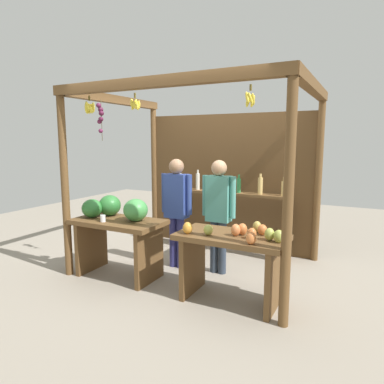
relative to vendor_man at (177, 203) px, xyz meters
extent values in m
plane|color=gray|center=(0.28, 0.15, -0.93)|extent=(12.00, 12.00, 0.00)
cylinder|color=brown|center=(-1.17, -0.92, 0.32)|extent=(0.10, 0.10, 2.50)
cylinder|color=brown|center=(1.73, -0.92, 0.32)|extent=(0.10, 0.10, 2.50)
cylinder|color=brown|center=(-1.17, 1.21, 0.32)|extent=(0.10, 0.10, 2.50)
cylinder|color=brown|center=(1.73, 1.21, 0.32)|extent=(0.10, 0.10, 2.50)
cube|color=brown|center=(0.28, -0.92, 1.51)|extent=(3.00, 0.12, 0.12)
cube|color=brown|center=(-1.17, 0.15, 1.51)|extent=(0.12, 2.23, 0.12)
cube|color=brown|center=(1.73, 0.15, 1.51)|extent=(0.12, 2.23, 0.12)
cube|color=#52381E|center=(0.28, 1.23, 0.19)|extent=(2.90, 0.04, 2.25)
cylinder|color=brown|center=(-0.08, -0.81, 1.40)|extent=(0.02, 0.02, 0.06)
ellipsoid|color=yellow|center=(-0.06, -0.81, 1.28)|extent=(0.04, 0.07, 0.11)
ellipsoid|color=yellow|center=(-0.05, -0.78, 1.29)|extent=(0.05, 0.05, 0.11)
ellipsoid|color=yellow|center=(-0.09, -0.77, 1.29)|extent=(0.07, 0.04, 0.11)
ellipsoid|color=yellow|center=(-0.11, -0.78, 1.31)|extent=(0.06, 0.06, 0.11)
ellipsoid|color=yellow|center=(-0.11, -0.80, 1.28)|extent=(0.04, 0.07, 0.11)
ellipsoid|color=yellow|center=(-0.11, -0.83, 1.31)|extent=(0.05, 0.06, 0.11)
ellipsoid|color=yellow|center=(-0.08, -0.84, 1.29)|extent=(0.07, 0.04, 0.11)
ellipsoid|color=yellow|center=(-0.06, -0.83, 1.28)|extent=(0.07, 0.06, 0.11)
cylinder|color=brown|center=(1.30, -0.78, 1.40)|extent=(0.02, 0.02, 0.06)
ellipsoid|color=yellow|center=(1.32, -0.78, 1.28)|extent=(0.04, 0.08, 0.13)
ellipsoid|color=yellow|center=(1.31, -0.73, 1.27)|extent=(0.07, 0.04, 0.13)
ellipsoid|color=yellow|center=(1.26, -0.76, 1.27)|extent=(0.05, 0.06, 0.13)
ellipsoid|color=yellow|center=(1.27, -0.80, 1.30)|extent=(0.07, 0.07, 0.13)
ellipsoid|color=yellow|center=(1.30, -0.80, 1.29)|extent=(0.08, 0.05, 0.13)
cylinder|color=brown|center=(-0.74, -0.86, 1.40)|extent=(0.02, 0.02, 0.06)
ellipsoid|color=yellow|center=(-0.71, -0.86, 1.27)|extent=(0.04, 0.08, 0.13)
ellipsoid|color=yellow|center=(-0.70, -0.83, 1.29)|extent=(0.05, 0.05, 0.13)
ellipsoid|color=yellow|center=(-0.73, -0.83, 1.28)|extent=(0.08, 0.05, 0.13)
ellipsoid|color=yellow|center=(-0.75, -0.83, 1.27)|extent=(0.06, 0.05, 0.13)
ellipsoid|color=yellow|center=(-0.77, -0.84, 1.27)|extent=(0.05, 0.06, 0.13)
ellipsoid|color=yellow|center=(-0.78, -0.88, 1.30)|extent=(0.05, 0.06, 0.13)
ellipsoid|color=yellow|center=(-0.76, -0.90, 1.27)|extent=(0.06, 0.05, 0.13)
ellipsoid|color=yellow|center=(-0.73, -0.90, 1.30)|extent=(0.07, 0.04, 0.13)
ellipsoid|color=yellow|center=(-0.72, -0.87, 1.27)|extent=(0.06, 0.07, 0.13)
cylinder|color=#4C422D|center=(-0.87, -0.51, 1.15)|extent=(0.01, 0.01, 0.55)
sphere|color=#511938|center=(-0.89, -0.53, 1.35)|extent=(0.07, 0.07, 0.07)
sphere|color=#47142D|center=(-0.88, -0.51, 1.29)|extent=(0.07, 0.07, 0.07)
sphere|color=#47142D|center=(-0.86, -0.52, 1.24)|extent=(0.07, 0.07, 0.07)
sphere|color=#47142D|center=(-0.87, -0.52, 1.17)|extent=(0.07, 0.07, 0.07)
sphere|color=#601E42|center=(-0.90, -0.52, 1.13)|extent=(0.06, 0.06, 0.06)
sphere|color=#601E42|center=(-0.87, -0.53, 1.01)|extent=(0.06, 0.06, 0.06)
cube|color=brown|center=(-0.52, -0.65, -0.19)|extent=(1.22, 0.64, 0.06)
cube|color=brown|center=(-1.01, -0.65, -0.57)|extent=(0.06, 0.58, 0.72)
cube|color=brown|center=(-0.03, -0.65, -0.57)|extent=(0.06, 0.58, 0.72)
ellipsoid|color=#2D7533|center=(-0.79, -0.50, -0.01)|extent=(0.43, 0.43, 0.29)
ellipsoid|color=#2D7533|center=(-0.92, -0.70, -0.03)|extent=(0.35, 0.35, 0.25)
ellipsoid|color=#429347|center=(-0.27, -0.60, -0.01)|extent=(0.43, 0.43, 0.29)
cylinder|color=white|center=(-0.62, -0.83, -0.11)|extent=(0.07, 0.07, 0.09)
cube|color=brown|center=(1.08, -0.65, -0.19)|extent=(1.22, 0.64, 0.06)
cube|color=brown|center=(0.59, -0.65, -0.57)|extent=(0.06, 0.58, 0.72)
cube|color=brown|center=(1.57, -0.65, -0.57)|extent=(0.06, 0.58, 0.72)
ellipsoid|color=#CC7038|center=(1.38, -0.90, -0.09)|extent=(0.11, 0.11, 0.13)
ellipsoid|color=gold|center=(0.62, -0.84, -0.09)|extent=(0.15, 0.15, 0.14)
ellipsoid|color=#CC7038|center=(1.18, -0.61, -0.09)|extent=(0.12, 0.12, 0.13)
ellipsoid|color=#A8B24C|center=(1.61, -0.72, -0.09)|extent=(0.14, 0.14, 0.14)
ellipsoid|color=#B79E47|center=(1.30, -0.43, -0.09)|extent=(0.13, 0.13, 0.13)
ellipsoid|color=#CC7038|center=(1.38, -0.51, -0.10)|extent=(0.15, 0.15, 0.12)
ellipsoid|color=#E07F47|center=(1.13, -0.68, -0.09)|extent=(0.11, 0.11, 0.13)
ellipsoid|color=#A8B24C|center=(0.85, -0.78, -0.10)|extent=(0.14, 0.14, 0.12)
ellipsoid|color=#CC7038|center=(1.33, -0.72, -0.09)|extent=(0.12, 0.12, 0.12)
ellipsoid|color=#A8B24C|center=(1.51, -0.68, -0.09)|extent=(0.13, 0.13, 0.13)
cube|color=brown|center=(-0.54, 0.94, -0.43)|extent=(0.05, 0.20, 1.00)
cube|color=brown|center=(1.35, 0.94, -0.43)|extent=(0.05, 0.20, 1.00)
cube|color=brown|center=(0.40, 0.94, 0.05)|extent=(1.89, 0.22, 0.04)
cylinder|color=silver|center=(-0.48, 0.94, 0.20)|extent=(0.07, 0.07, 0.26)
cylinder|color=silver|center=(-0.48, 0.94, 0.36)|extent=(0.03, 0.03, 0.06)
cylinder|color=silver|center=(-0.13, 0.94, 0.21)|extent=(0.06, 0.06, 0.27)
cylinder|color=silver|center=(-0.13, 0.94, 0.37)|extent=(0.03, 0.03, 0.06)
cylinder|color=silver|center=(0.22, 0.94, 0.20)|extent=(0.07, 0.07, 0.26)
cylinder|color=silver|center=(0.22, 0.94, 0.36)|extent=(0.03, 0.03, 0.06)
cylinder|color=#338C4C|center=(0.59, 0.94, 0.18)|extent=(0.06, 0.06, 0.23)
cylinder|color=#338C4C|center=(0.59, 0.94, 0.32)|extent=(0.03, 0.03, 0.06)
cylinder|color=#D8B266|center=(0.93, 0.94, 0.20)|extent=(0.07, 0.07, 0.26)
cylinder|color=#D8B266|center=(0.93, 0.94, 0.35)|extent=(0.03, 0.03, 0.06)
cylinder|color=#D8B266|center=(1.29, 0.94, 0.18)|extent=(0.08, 0.08, 0.22)
cylinder|color=#D8B266|center=(1.29, 0.94, 0.32)|extent=(0.03, 0.03, 0.06)
cylinder|color=navy|center=(-0.06, 0.00, -0.57)|extent=(0.11, 0.11, 0.73)
cylinder|color=navy|center=(0.06, 0.00, -0.57)|extent=(0.11, 0.11, 0.73)
cube|color=#2D428C|center=(0.00, 0.00, 0.11)|extent=(0.32, 0.19, 0.62)
cylinder|color=#2D428C|center=(-0.20, 0.00, 0.14)|extent=(0.08, 0.08, 0.56)
cylinder|color=#2D428C|center=(0.20, 0.00, 0.14)|extent=(0.08, 0.08, 0.56)
sphere|color=#997051|center=(0.00, 0.00, 0.52)|extent=(0.21, 0.21, 0.21)
cylinder|color=#2F3A49|center=(0.56, 0.07, -0.57)|extent=(0.11, 0.11, 0.73)
cylinder|color=#2F3A49|center=(0.68, 0.07, -0.57)|extent=(0.11, 0.11, 0.73)
cube|color=teal|center=(0.62, 0.07, 0.11)|extent=(0.32, 0.19, 0.62)
cylinder|color=teal|center=(0.42, 0.07, 0.14)|extent=(0.08, 0.08, 0.55)
cylinder|color=teal|center=(0.82, 0.07, 0.14)|extent=(0.08, 0.08, 0.55)
sphere|color=tan|center=(0.62, 0.07, 0.52)|extent=(0.21, 0.21, 0.21)
camera|label=1|loc=(2.38, -4.15, 0.88)|focal=32.14mm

